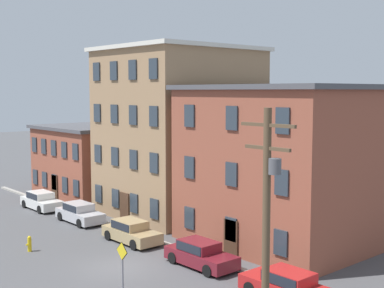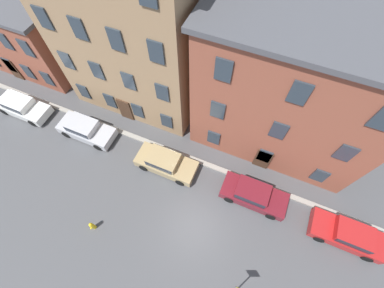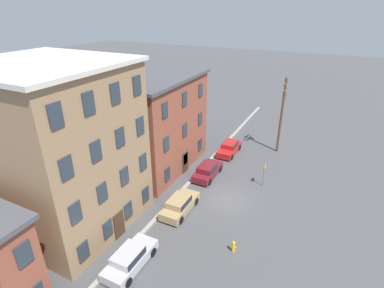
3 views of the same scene
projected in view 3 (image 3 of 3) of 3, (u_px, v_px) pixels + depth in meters
name	position (u px, v px, depth m)	size (l,w,h in m)	color
ground_plane	(228.00, 199.00, 28.05)	(200.00, 200.00, 0.00)	#4C4C4F
kerb_strip	(186.00, 187.00, 29.82)	(56.00, 0.36, 0.16)	#9E998E
apartment_midblock	(57.00, 148.00, 22.95)	(10.25, 10.96, 13.12)	#9E7A56
apartment_far	(136.00, 119.00, 32.90)	(11.68, 12.42, 10.11)	brown
car_silver	(130.00, 258.00, 20.55)	(4.40, 1.92, 1.43)	#B7B7BC
car_tan	(180.00, 204.00, 26.10)	(4.40, 1.92, 1.43)	tan
car_maroon	(207.00, 170.00, 31.43)	(4.40, 1.92, 1.43)	maroon
car_red	(229.00, 147.00, 36.40)	(4.40, 1.92, 1.43)	#B21E1E
caution_sign	(264.00, 170.00, 29.38)	(0.90, 0.08, 2.66)	slate
utility_pole	(282.00, 112.00, 35.05)	(2.40, 0.44, 9.15)	brown
fire_hydrant	(233.00, 246.00, 21.92)	(0.24, 0.34, 0.96)	yellow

